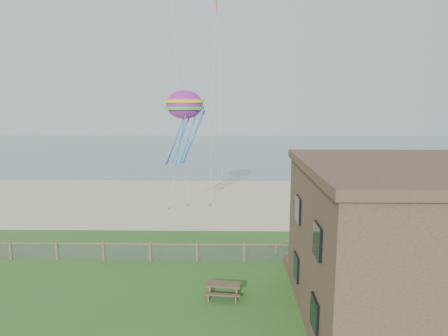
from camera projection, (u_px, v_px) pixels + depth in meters
The scene contains 7 objects.
ground at pixel (187, 309), 19.55m from camera, with size 160.00×160.00×0.00m, color #265E20.
sand_beach at pixel (210, 200), 41.24m from camera, with size 72.00×20.00×0.02m, color #BEB489.
ocean at pixel (221, 149), 84.63m from camera, with size 160.00×68.00×0.02m, color slate.
chainlink_fence at pixel (197, 253), 25.38m from camera, with size 36.20×0.20×1.25m, color brown, non-canonical shape.
motel_deck at pixel (410, 265), 24.21m from camera, with size 15.00×2.00×0.50m, color brown.
picnic_table at pixel (223, 290), 20.69m from camera, with size 1.81×1.37×0.76m, color brown, non-canonical shape.
octopus_kite at pixel (185, 126), 33.33m from camera, with size 3.30×2.33×6.80m, color #E92443, non-canonical shape.
Camera 1 is at (2.14, -18.10, 10.07)m, focal length 32.00 mm.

